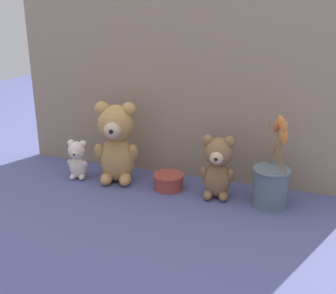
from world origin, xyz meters
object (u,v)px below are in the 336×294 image
at_px(teddy_bear_medium, 218,166).
at_px(teddy_bear_small, 78,158).
at_px(flower_vase, 271,182).
at_px(decorative_tin_tall, 168,181).
at_px(teddy_bear_large, 116,141).

height_order(teddy_bear_medium, teddy_bear_small, teddy_bear_medium).
xyz_separation_m(teddy_bear_small, flower_vase, (0.69, 0.02, 0.01)).
distance_m(teddy_bear_medium, decorative_tin_tall, 0.19).
distance_m(teddy_bear_large, decorative_tin_tall, 0.23).
height_order(teddy_bear_medium, flower_vase, flower_vase).
relative_size(flower_vase, decorative_tin_tall, 3.01).
height_order(teddy_bear_large, teddy_bear_medium, teddy_bear_large).
height_order(teddy_bear_large, teddy_bear_small, teddy_bear_large).
bearing_deg(teddy_bear_large, flower_vase, -0.49).
height_order(teddy_bear_small, flower_vase, flower_vase).
distance_m(teddy_bear_small, decorative_tin_tall, 0.35).
xyz_separation_m(flower_vase, decorative_tin_tall, (-0.35, 0.01, -0.05)).
relative_size(teddy_bear_large, decorative_tin_tall, 2.74).
xyz_separation_m(teddy_bear_large, teddy_bear_medium, (0.37, -0.01, -0.04)).
bearing_deg(flower_vase, teddy_bear_medium, -179.65).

